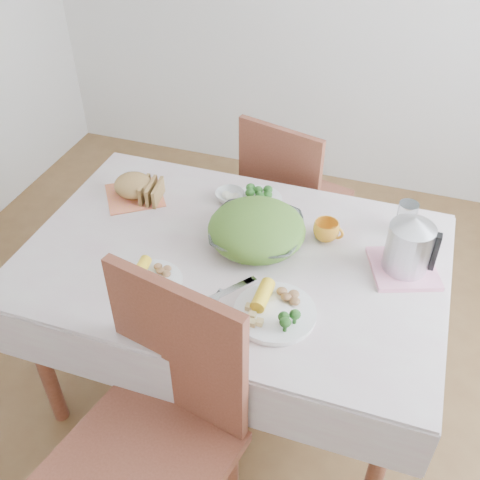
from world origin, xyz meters
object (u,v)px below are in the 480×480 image
(yellow_mug, at_px, (326,231))
(dinner_plate_right, at_px, (275,313))
(chair_far, at_px, (296,200))
(dinner_plate_left, at_px, (150,283))
(electric_kettle, at_px, (409,244))
(chair_near, at_px, (144,470))
(salad_bowl, at_px, (256,234))
(dining_table, at_px, (234,326))

(yellow_mug, bearing_deg, dinner_plate_right, -99.50)
(chair_far, relative_size, dinner_plate_right, 3.57)
(chair_far, height_order, dinner_plate_left, chair_far)
(dinner_plate_left, bearing_deg, electric_kettle, 23.54)
(chair_near, bearing_deg, dinner_plate_left, 122.48)
(salad_bowl, height_order, electric_kettle, electric_kettle)
(dinner_plate_right, bearing_deg, electric_kettle, 43.58)
(chair_far, bearing_deg, dinner_plate_left, 91.12)
(electric_kettle, bearing_deg, chair_near, -136.65)
(dining_table, relative_size, dinner_plate_left, 6.21)
(chair_far, height_order, salad_bowl, chair_far)
(chair_near, distance_m, chair_far, 1.52)
(chair_near, relative_size, chair_far, 1.12)
(chair_near, height_order, salad_bowl, chair_near)
(dinner_plate_right, bearing_deg, chair_near, -119.67)
(dining_table, bearing_deg, dinner_plate_left, -131.94)
(dining_table, bearing_deg, chair_far, 86.46)
(dinner_plate_left, relative_size, yellow_mug, 2.32)
(salad_bowl, xyz_separation_m, dinner_plate_right, (0.16, -0.33, -0.03))
(dining_table, height_order, salad_bowl, salad_bowl)
(chair_near, xyz_separation_m, salad_bowl, (0.10, 0.80, 0.34))
(chair_far, distance_m, dinner_plate_right, 1.11)
(chair_near, relative_size, dinner_plate_right, 3.99)
(dinner_plate_left, bearing_deg, dining_table, 48.06)
(chair_near, height_order, electric_kettle, chair_near)
(dining_table, distance_m, chair_far, 0.82)
(dinner_plate_right, distance_m, yellow_mug, 0.44)
(dinner_plate_left, bearing_deg, chair_near, -70.01)
(chair_far, distance_m, salad_bowl, 0.80)
(electric_kettle, bearing_deg, dinner_plate_right, -145.32)
(chair_far, bearing_deg, yellow_mug, 127.06)
(dining_table, relative_size, dinner_plate_right, 5.25)
(chair_near, xyz_separation_m, chair_far, (0.09, 1.52, -0.00))
(chair_near, height_order, yellow_mug, chair_near)
(dining_table, distance_m, yellow_mug, 0.55)
(dinner_plate_right, relative_size, electric_kettle, 1.24)
(dining_table, height_order, yellow_mug, yellow_mug)
(chair_far, bearing_deg, electric_kettle, 142.94)
(chair_near, distance_m, electric_kettle, 1.12)
(chair_near, relative_size, salad_bowl, 3.18)
(chair_far, distance_m, yellow_mug, 0.74)
(chair_near, relative_size, dinner_plate_left, 4.72)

